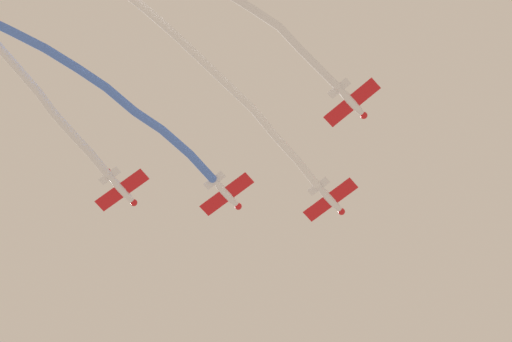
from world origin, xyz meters
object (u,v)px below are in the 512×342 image
object	(u,v)px
airplane_right_wing	(351,102)
airplane_slot	(122,189)
airplane_lead	(330,199)
airplane_left_wing	(226,193)

from	to	relation	value
airplane_right_wing	airplane_slot	world-z (taller)	airplane_right_wing
airplane_lead	airplane_slot	size ratio (longest dim) A/B	0.99
airplane_lead	airplane_left_wing	bearing A→B (deg)	133.79
airplane_right_wing	airplane_lead	bearing A→B (deg)	51.56
airplane_lead	airplane_right_wing	size ratio (longest dim) A/B	1.01
airplane_right_wing	airplane_slot	bearing A→B (deg)	110.23
airplane_lead	airplane_left_wing	xyz separation A→B (m)	(3.10, -9.71, 0.00)
airplane_left_wing	airplane_right_wing	world-z (taller)	airplane_right_wing
airplane_lead	airplane_right_wing	xyz separation A→B (m)	(9.33, 4.10, 0.30)
airplane_left_wing	airplane_slot	distance (m)	10.20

